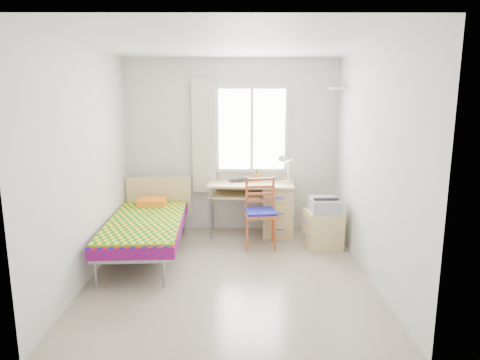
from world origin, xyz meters
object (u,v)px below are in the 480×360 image
at_px(printer, 324,205).
at_px(chair, 261,208).
at_px(cabinet, 323,229).
at_px(desk, 273,206).
at_px(bed, 147,224).

bearing_deg(printer, chair, 173.61).
height_order(cabinet, printer, printer).
height_order(desk, chair, chair).
bearing_deg(cabinet, chair, 166.86).
bearing_deg(bed, desk, 23.72).
relative_size(cabinet, printer, 1.21).
bearing_deg(cabinet, printer, -1.65).
xyz_separation_m(desk, cabinet, (0.63, -0.59, -0.17)).
xyz_separation_m(chair, printer, (0.85, -0.08, 0.07)).
distance_m(bed, printer, 2.37).
distance_m(desk, printer, 0.89).
bearing_deg(printer, cabinet, -175.04).
height_order(bed, printer, bed).
relative_size(bed, chair, 2.11).
distance_m(desk, cabinet, 0.88).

